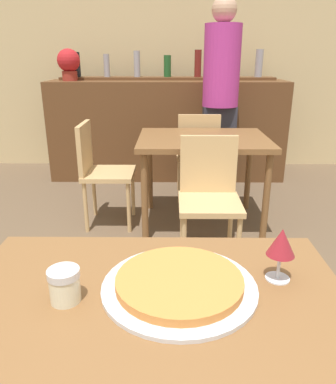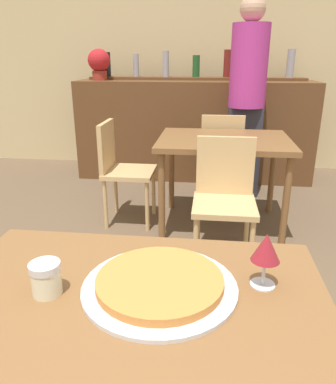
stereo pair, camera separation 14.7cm
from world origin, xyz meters
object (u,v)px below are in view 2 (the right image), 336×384
object	(u,v)px
chair_far_side_back	(221,151)
wine_glass	(266,249)
potted_plant	(99,63)
person_standing	(247,93)
chair_far_side_front	(224,193)
pizza_tray	(160,284)
chair_far_side_left	(120,165)
cheese_shaker	(46,278)

from	to	relation	value
chair_far_side_back	wine_glass	xyz separation A→B (m)	(0.06, -2.53, 0.35)
chair_far_side_back	potted_plant	bearing A→B (deg)	-28.80
wine_glass	person_standing	bearing A→B (deg)	86.72
person_standing	potted_plant	distance (m)	1.67
chair_far_side_back	potted_plant	world-z (taller)	potted_plant
chair_far_side_front	pizza_tray	xyz separation A→B (m)	(-0.23, -1.44, 0.25)
chair_far_side_back	pizza_tray	world-z (taller)	chair_far_side_back
chair_far_side_left	pizza_tray	bearing A→B (deg)	-163.25
pizza_tray	cheese_shaker	size ratio (longest dim) A/B	4.64
chair_far_side_left	wine_glass	distance (m)	2.18
person_standing	chair_far_side_back	bearing A→B (deg)	-135.72
potted_plant	chair_far_side_back	bearing A→B (deg)	-28.80
potted_plant	chair_far_side_front	bearing A→B (deg)	-54.40
wine_glass	potted_plant	world-z (taller)	potted_plant
cheese_shaker	person_standing	world-z (taller)	person_standing
chair_far_side_left	pizza_tray	size ratio (longest dim) A/B	1.96
chair_far_side_front	person_standing	xyz separation A→B (m)	(0.22, 1.35, 0.51)
chair_far_side_back	cheese_shaker	world-z (taller)	chair_far_side_back
cheese_shaker	wine_glass	bearing A→B (deg)	10.40
chair_far_side_front	chair_far_side_left	size ratio (longest dim) A/B	1.00
chair_far_side_left	person_standing	bearing A→B (deg)	-53.24
cheese_shaker	potted_plant	size ratio (longest dim) A/B	0.28
pizza_tray	wine_glass	bearing A→B (deg)	10.26
wine_glass	pizza_tray	bearing A→B (deg)	-169.74
person_standing	potted_plant	bearing A→B (deg)	161.28
chair_far_side_front	chair_far_side_back	size ratio (longest dim) A/B	1.00
pizza_tray	person_standing	size ratio (longest dim) A/B	0.23
person_standing	wine_glass	bearing A→B (deg)	-93.28
chair_far_side_left	cheese_shaker	distance (m)	2.11
chair_far_side_front	potted_plant	distance (m)	2.44
cheese_shaker	potted_plant	distance (m)	3.51
chair_far_side_front	wine_glass	xyz separation A→B (m)	(0.06, -1.39, 0.35)
chair_far_side_left	cheese_shaker	size ratio (longest dim) A/B	9.10
person_standing	pizza_tray	bearing A→B (deg)	-98.99
pizza_tray	potted_plant	world-z (taller)	potted_plant
chair_far_side_front	potted_plant	bearing A→B (deg)	125.60
cheese_shaker	pizza_tray	bearing A→B (deg)	10.54
chair_far_side_front	chair_far_side_back	distance (m)	1.14
chair_far_side_front	pizza_tray	size ratio (longest dim) A/B	1.96
pizza_tray	person_standing	distance (m)	2.84
chair_far_side_back	chair_far_side_left	distance (m)	1.01
chair_far_side_front	person_standing	world-z (taller)	person_standing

